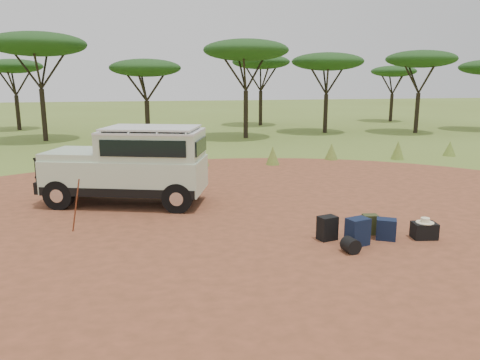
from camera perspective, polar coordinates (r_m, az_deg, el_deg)
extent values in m
plane|color=olive|center=(11.57, 1.43, -6.02)|extent=(140.00, 140.00, 0.00)
cylinder|color=#9A4F32|center=(11.57, 1.43, -6.01)|extent=(23.00, 23.00, 0.01)
cone|color=olive|center=(19.52, -22.16, 1.89)|extent=(0.60, 0.60, 0.85)
cone|color=olive|center=(20.13, -13.29, 2.54)|extent=(0.60, 0.60, 0.70)
cone|color=olive|center=(19.90, -4.64, 3.01)|extent=(0.60, 0.60, 0.90)
cone|color=olive|center=(20.14, 4.01, 2.99)|extent=(0.60, 0.60, 0.80)
cone|color=olive|center=(21.81, 11.08, 3.43)|extent=(0.60, 0.60, 0.75)
cone|color=olive|center=(22.65, 18.69, 3.46)|extent=(0.60, 0.60, 0.85)
cone|color=olive|center=(24.66, 24.20, 3.52)|extent=(0.60, 0.60, 0.70)
cylinder|color=black|center=(30.21, -22.81, 7.31)|extent=(0.28, 0.28, 3.06)
ellipsoid|color=#1A3613|center=(30.21, -23.46, 14.96)|extent=(5.50, 5.50, 1.38)
cylinder|color=black|center=(28.97, -11.20, 7.14)|extent=(0.28, 0.28, 2.34)
ellipsoid|color=#1A3613|center=(28.88, -11.46, 13.26)|extent=(4.20, 4.20, 1.05)
cylinder|color=black|center=(29.31, 0.71, 7.99)|extent=(0.28, 0.28, 2.93)
ellipsoid|color=#1A3613|center=(29.28, 0.73, 15.56)|extent=(5.20, 5.20, 1.30)
cylinder|color=black|center=(32.79, 10.38, 7.97)|extent=(0.28, 0.28, 2.61)
ellipsoid|color=#1A3613|center=(32.73, 10.62, 14.00)|extent=(4.80, 4.80, 1.20)
cylinder|color=black|center=(34.27, 20.75, 7.64)|extent=(0.28, 0.28, 2.70)
ellipsoid|color=#1A3613|center=(34.22, 21.21, 13.59)|extent=(4.60, 4.60, 1.15)
cylinder|color=black|center=(37.68, -25.45, 7.42)|extent=(0.28, 0.28, 2.48)
ellipsoid|color=#1A3613|center=(37.61, -25.91, 12.38)|extent=(4.00, 4.00, 1.00)
cylinder|color=black|center=(37.50, 2.52, 8.73)|extent=(0.28, 0.28, 2.70)
ellipsoid|color=#1A3613|center=(37.45, 2.57, 14.19)|extent=(4.50, 4.50, 1.12)
cylinder|color=black|center=(43.08, 17.95, 8.37)|extent=(0.28, 0.28, 2.34)
ellipsoid|color=#1A3613|center=(43.01, 18.22, 12.48)|extent=(3.80, 3.80, 0.95)
cube|color=beige|center=(14.09, -13.68, 0.73)|extent=(4.87, 3.19, 0.95)
cube|color=black|center=(14.16, -13.61, -0.68)|extent=(4.80, 3.19, 0.24)
cube|color=beige|center=(13.70, -10.66, 4.17)|extent=(3.22, 2.58, 0.75)
cube|color=silver|center=(13.65, -10.73, 5.86)|extent=(3.23, 2.61, 0.06)
cube|color=silver|center=(13.64, -10.75, 6.28)|extent=(2.98, 2.43, 0.05)
cube|color=beige|center=(14.53, -19.11, 3.06)|extent=(2.13, 2.18, 0.20)
cube|color=black|center=(14.15, -16.05, 4.31)|extent=(0.64, 1.50, 0.53)
cube|color=black|center=(12.84, -11.81, 3.76)|extent=(2.27, 0.79, 0.45)
cube|color=black|center=(14.56, -9.66, 4.82)|extent=(2.27, 0.79, 0.45)
cube|color=black|center=(13.37, -4.80, 4.14)|extent=(0.52, 1.43, 0.41)
cube|color=black|center=(15.08, -21.96, -0.22)|extent=(0.71, 1.77, 0.34)
cylinder|color=black|center=(15.00, -22.61, 2.79)|extent=(0.48, 1.26, 0.07)
cylinder|color=black|center=(15.09, -22.44, 0.79)|extent=(0.48, 1.26, 0.07)
cylinder|color=silver|center=(14.80, -23.13, 1.84)|extent=(0.14, 0.23, 0.22)
cylinder|color=silver|center=(15.28, -22.12, 2.22)|extent=(0.14, 0.23, 0.22)
cube|color=silver|center=(15.10, -22.26, 0.23)|extent=(0.17, 0.41, 0.12)
cylinder|color=black|center=(14.95, -14.50, 4.36)|extent=(0.10, 0.10, 0.83)
cylinder|color=black|center=(14.14, -21.21, -1.70)|extent=(0.89, 0.53, 0.84)
cylinder|color=black|center=(15.56, -18.54, -0.29)|extent=(0.89, 0.53, 0.84)
cylinder|color=black|center=(12.96, -7.62, -2.18)|extent=(0.89, 0.53, 0.84)
cylinder|color=black|center=(14.49, -6.14, -0.61)|extent=(0.89, 0.53, 0.84)
cylinder|color=maroon|center=(11.81, -19.37, -2.98)|extent=(0.30, 0.23, 1.33)
cube|color=black|center=(10.93, 10.59, -5.79)|extent=(0.47, 0.39, 0.56)
cube|color=#101933|center=(10.73, 14.14, -6.14)|extent=(0.54, 0.45, 0.62)
cube|color=#343C1B|center=(11.56, 15.55, -5.24)|extent=(0.38, 0.30, 0.48)
cube|color=#101933|center=(11.29, 17.39, -5.76)|extent=(0.54, 0.50, 0.49)
cube|color=black|center=(11.66, 21.54, -5.77)|extent=(0.59, 0.46, 0.38)
cylinder|color=black|center=(10.28, 13.34, -7.76)|extent=(0.37, 0.37, 0.33)
cylinder|color=beige|center=(11.60, 21.62, -4.83)|extent=(0.40, 0.40, 0.02)
cylinder|color=beige|center=(11.59, 21.64, -4.55)|extent=(0.20, 0.20, 0.10)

